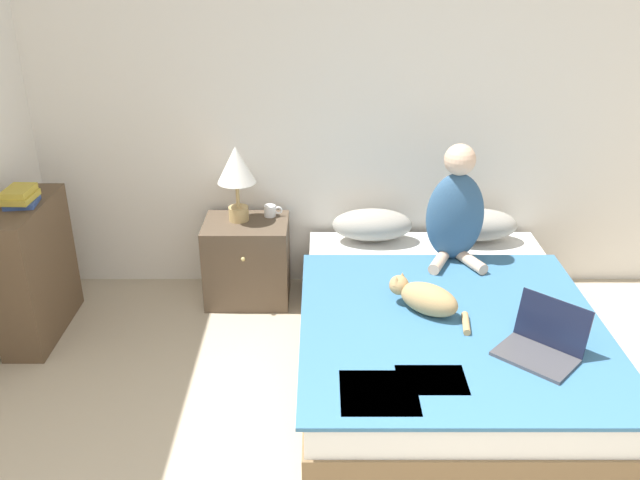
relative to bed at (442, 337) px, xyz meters
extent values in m
cube|color=silver|center=(-0.40, 1.10, 1.07)|extent=(5.34, 0.05, 2.55)
cube|color=brown|center=(0.00, 0.01, -0.09)|extent=(1.54, 2.05, 0.23)
cube|color=silver|center=(0.00, 0.01, 0.11)|extent=(1.52, 2.02, 0.16)
cube|color=teal|center=(0.00, -0.20, 0.20)|extent=(1.59, 1.64, 0.02)
cube|color=#B2BC70|center=(-0.18, -0.68, 0.21)|extent=(0.32, 0.23, 0.01)
cube|color=#B2BC70|center=(-0.43, -0.78, 0.21)|extent=(0.35, 0.33, 0.01)
ellipsoid|color=gray|center=(-0.35, 0.87, 0.31)|extent=(0.53, 0.28, 0.21)
ellipsoid|color=gray|center=(0.35, 0.87, 0.31)|extent=(0.53, 0.28, 0.21)
ellipsoid|color=#33567A|center=(0.13, 0.58, 0.49)|extent=(0.35, 0.19, 0.56)
sphere|color=#DBB293|center=(0.13, 0.58, 0.85)|extent=(0.19, 0.19, 0.19)
cylinder|color=#DBB293|center=(0.04, 0.46, 0.24)|extent=(0.17, 0.25, 0.07)
cylinder|color=#DBB293|center=(0.23, 0.46, 0.24)|extent=(0.17, 0.25, 0.07)
ellipsoid|color=tan|center=(-0.11, -0.09, 0.29)|extent=(0.37, 0.34, 0.17)
sphere|color=tan|center=(-0.26, 0.02, 0.32)|extent=(0.11, 0.11, 0.11)
cone|color=tan|center=(-0.28, 0.00, 0.36)|extent=(0.05, 0.05, 0.05)
cone|color=tan|center=(-0.24, 0.05, 0.36)|extent=(0.05, 0.05, 0.05)
cylinder|color=tan|center=(0.07, -0.23, 0.23)|extent=(0.06, 0.19, 0.04)
cube|color=#424247|center=(0.34, -0.52, 0.22)|extent=(0.43, 0.42, 0.02)
cube|color=black|center=(0.44, -0.41, 0.35)|extent=(0.30, 0.29, 0.24)
cube|color=brown|center=(-1.18, 0.81, 0.07)|extent=(0.55, 0.43, 0.56)
sphere|color=tan|center=(-1.18, 0.59, 0.20)|extent=(0.03, 0.03, 0.03)
cylinder|color=tan|center=(-1.22, 0.85, 0.40)|extent=(0.13, 0.13, 0.09)
cylinder|color=tan|center=(-1.22, 0.85, 0.53)|extent=(0.02, 0.02, 0.17)
cone|color=white|center=(-1.22, 0.85, 0.73)|extent=(0.25, 0.25, 0.24)
cylinder|color=white|center=(-1.02, 0.92, 0.39)|extent=(0.08, 0.08, 0.08)
torus|color=white|center=(-0.97, 0.92, 0.39)|extent=(0.06, 0.01, 0.06)
cube|color=brown|center=(-2.41, 0.39, 0.22)|extent=(0.25, 0.73, 0.85)
cube|color=#334C8E|center=(-2.41, 0.39, 0.66)|extent=(0.19, 0.21, 0.03)
cube|color=gold|center=(-2.41, 0.39, 0.69)|extent=(0.15, 0.22, 0.03)
cube|color=gold|center=(-2.42, 0.40, 0.72)|extent=(0.15, 0.21, 0.04)
camera|label=1|loc=(-0.69, -3.23, 2.09)|focal=38.00mm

